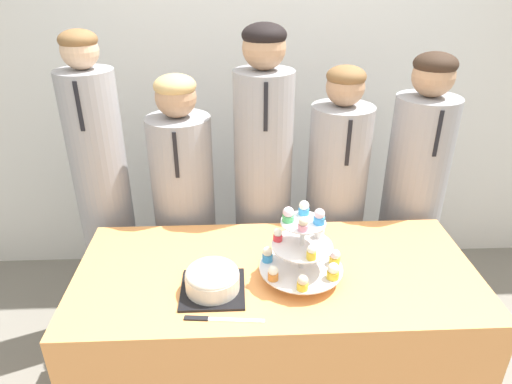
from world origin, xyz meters
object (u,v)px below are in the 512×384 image
object	(u,v)px
cake_knife	(211,319)
cupcake_stand	(302,249)
student_2	(263,198)
round_cake	(212,278)
student_1	(186,220)
student_4	(411,207)
student_0	(106,205)
student_3	(334,215)

from	to	relation	value
cake_knife	cupcake_stand	distance (m)	0.44
cupcake_stand	student_2	bearing A→B (deg)	100.42
round_cake	student_1	xyz separation A→B (m)	(-0.17, 0.69, -0.15)
student_4	cupcake_stand	bearing A→B (deg)	-137.11
round_cake	student_2	distance (m)	0.73
round_cake	student_2	size ratio (longest dim) A/B	0.15
round_cake	student_4	bearing A→B (deg)	34.08
cupcake_stand	student_4	world-z (taller)	student_4
round_cake	student_0	distance (m)	0.90
round_cake	student_3	world-z (taller)	student_3
cupcake_stand	student_0	bearing A→B (deg)	145.87
student_4	round_cake	bearing A→B (deg)	-145.92
student_1	cake_knife	bearing A→B (deg)	-78.60
student_0	student_3	xyz separation A→B (m)	(1.19, 0.00, -0.09)
cupcake_stand	student_2	distance (m)	0.64
student_3	round_cake	bearing A→B (deg)	-131.58
cake_knife	student_2	bearing A→B (deg)	80.04
student_4	student_0	bearing A→B (deg)	-180.00
cake_knife	student_3	xyz separation A→B (m)	(0.62, 0.85, -0.08)
student_0	round_cake	bearing A→B (deg)	-50.28
cupcake_stand	student_1	size ratio (longest dim) A/B	0.23
student_2	student_4	xyz separation A→B (m)	(0.79, -0.00, -0.07)
student_3	student_0	bearing A→B (deg)	-180.00
student_1	student_3	distance (m)	0.79
student_3	student_2	bearing A→B (deg)	180.00
round_cake	cupcake_stand	xyz separation A→B (m)	(0.35, 0.07, 0.08)
round_cake	student_3	distance (m)	0.93
cake_knife	cupcake_stand	xyz separation A→B (m)	(0.35, 0.23, 0.13)
round_cake	student_4	xyz separation A→B (m)	(1.02, 0.69, -0.10)
cake_knife	student_2	xyz separation A→B (m)	(0.24, 0.85, 0.03)
student_1	cupcake_stand	bearing A→B (deg)	-50.15
cupcake_stand	student_1	distance (m)	0.85
round_cake	student_4	distance (m)	1.24
round_cake	student_1	distance (m)	0.73
cake_knife	student_1	distance (m)	0.87
cupcake_stand	student_4	bearing A→B (deg)	42.89
cupcake_stand	student_3	world-z (taller)	student_3
cake_knife	student_0	bearing A→B (deg)	129.45
cupcake_stand	student_2	world-z (taller)	student_2
student_0	student_1	xyz separation A→B (m)	(0.40, 0.00, -0.10)
cake_knife	cupcake_stand	bearing A→B (deg)	38.25
cake_knife	student_2	world-z (taller)	student_2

